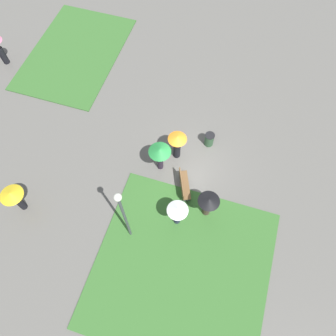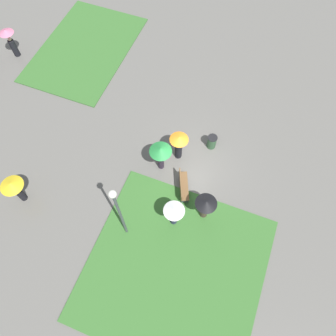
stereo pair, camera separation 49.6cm
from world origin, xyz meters
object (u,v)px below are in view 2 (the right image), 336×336
(trash_bin, at_px, (212,142))
(crowd_person_green, at_px, (161,153))
(crowd_person_orange, at_px, (179,144))
(crowd_person_white, at_px, (174,213))
(lone_walker_near_lawn, at_px, (14,187))
(park_bench, at_px, (183,186))
(crowd_person_black, at_px, (205,206))
(lone_walker_far_path, at_px, (10,40))
(lamp_post, at_px, (118,210))

(trash_bin, xyz_separation_m, crowd_person_green, (-2.20, 2.11, 1.02))
(trash_bin, relative_size, crowd_person_orange, 0.46)
(crowd_person_white, distance_m, lone_walker_near_lawn, 7.75)
(park_bench, relative_size, crowd_person_orange, 0.89)
(lone_walker_near_lawn, bearing_deg, crowd_person_orange, 176.10)
(lone_walker_near_lawn, bearing_deg, trash_bin, 176.34)
(trash_bin, bearing_deg, crowd_person_green, 136.18)
(crowd_person_black, distance_m, lone_walker_far_path, 15.99)
(park_bench, distance_m, crowd_person_green, 2.01)
(lamp_post, distance_m, crowd_person_black, 4.31)
(crowd_person_orange, bearing_deg, crowd_person_black, -6.07)
(park_bench, bearing_deg, crowd_person_black, -145.93)
(crowd_person_white, distance_m, crowd_person_black, 1.53)
(crowd_person_white, relative_size, lone_walker_far_path, 0.91)
(park_bench, relative_size, crowd_person_black, 0.96)
(crowd_person_green, bearing_deg, crowd_person_orange, 93.33)
(crowd_person_black, bearing_deg, crowd_person_green, 57.25)
(trash_bin, relative_size, crowd_person_white, 0.48)
(crowd_person_orange, relative_size, lone_walker_near_lawn, 1.05)
(park_bench, relative_size, lone_walker_near_lawn, 0.94)
(crowd_person_black, relative_size, lone_walker_near_lawn, 0.98)
(trash_bin, xyz_separation_m, lone_walker_near_lawn, (-6.43, 7.99, 0.90))
(crowd_person_black, xyz_separation_m, lone_walker_far_path, (6.07, 14.79, 0.04))
(lamp_post, relative_size, crowd_person_green, 2.60)
(park_bench, xyz_separation_m, trash_bin, (3.06, -0.59, -0.03))
(crowd_person_black, bearing_deg, trash_bin, 10.21)
(trash_bin, height_order, crowd_person_black, crowd_person_black)
(park_bench, xyz_separation_m, lone_walker_far_path, (5.17, 13.36, 0.76))
(lamp_post, height_order, lone_walker_near_lawn, lamp_post)
(crowd_person_green, relative_size, crowd_person_black, 1.08)
(park_bench, height_order, crowd_person_black, crowd_person_black)
(lamp_post, height_order, crowd_person_orange, lamp_post)
(crowd_person_green, bearing_deg, crowd_person_black, 5.50)
(crowd_person_green, bearing_deg, trash_bin, 82.57)
(lone_walker_far_path, height_order, lone_walker_near_lawn, lone_walker_far_path)
(lamp_post, relative_size, trash_bin, 5.66)
(lamp_post, distance_m, crowd_person_orange, 5.32)
(crowd_person_orange, bearing_deg, lamp_post, -56.59)
(crowd_person_orange, bearing_deg, crowd_person_white, -29.87)
(crowd_person_green, relative_size, crowd_person_white, 1.05)
(lamp_post, xyz_separation_m, trash_bin, (6.15, -2.35, -2.65))
(park_bench, relative_size, lamp_post, 0.34)
(crowd_person_green, bearing_deg, lone_walker_far_path, -163.60)
(trash_bin, xyz_separation_m, crowd_person_black, (-3.97, -0.85, 0.76))
(crowd_person_white, distance_m, lone_walker_far_path, 15.22)
(park_bench, xyz_separation_m, crowd_person_orange, (1.82, 0.90, 0.76))
(crowd_person_orange, distance_m, crowd_person_green, 1.16)
(park_bench, xyz_separation_m, crowd_person_green, (0.86, 1.53, 0.99))
(lone_walker_near_lawn, bearing_deg, lone_walker_far_path, -97.63)
(crowd_person_green, relative_size, lone_walker_near_lawn, 1.06)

